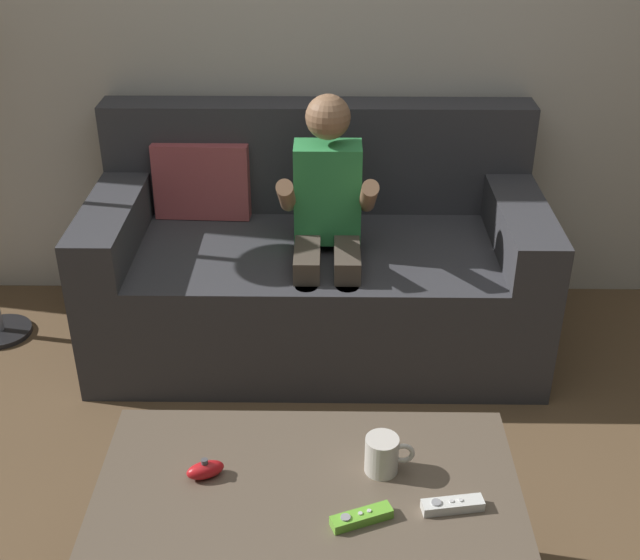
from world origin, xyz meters
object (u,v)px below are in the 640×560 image
person_seated_on_couch (327,223)px  game_remote_lime_near_edge (361,517)px  couch (314,265)px  nunchuk_red (205,470)px  coffee_table (308,504)px  game_remote_white_far_corner (452,505)px  coffee_mug (383,455)px

person_seated_on_couch → game_remote_lime_near_edge: size_ratio=7.03×
couch → nunchuk_red: 1.34m
coffee_table → nunchuk_red: (-0.24, 0.01, 0.10)m
game_remote_lime_near_edge → game_remote_white_far_corner: size_ratio=1.00×
game_remote_white_far_corner → couch: bearing=103.4°
coffee_table → game_remote_white_far_corner: bearing=-14.9°
game_remote_white_far_corner → coffee_mug: coffee_mug is taller
person_seated_on_couch → game_remote_lime_near_edge: (0.08, -1.26, -0.11)m
person_seated_on_couch → coffee_mug: 1.11m
coffee_table → game_remote_lime_near_edge: size_ratio=6.90×
person_seated_on_couch → game_remote_white_far_corner: (0.29, -1.22, -0.11)m
coffee_table → game_remote_lime_near_edge: (0.12, -0.13, 0.09)m
game_remote_lime_near_edge → nunchuk_red: 0.39m
game_remote_lime_near_edge → coffee_mug: coffee_mug is taller
coffee_table → coffee_mug: 0.22m
person_seated_on_couch → nunchuk_red: person_seated_on_couch is taller
couch → game_remote_lime_near_edge: (0.13, -1.45, 0.16)m
coffee_table → nunchuk_red: 0.26m
game_remote_white_far_corner → coffee_mug: size_ratio=1.22×
couch → game_remote_lime_near_edge: 1.46m
couch → person_seated_on_couch: bearing=-74.9°
coffee_table → coffee_mug: coffee_mug is taller
game_remote_white_far_corner → coffee_mug: 0.20m
couch → nunchuk_red: couch is taller
person_seated_on_couch → nunchuk_red: 1.17m
coffee_table → game_remote_white_far_corner: game_remote_white_far_corner is taller
person_seated_on_couch → game_remote_white_far_corner: size_ratio=7.00×
coffee_table → game_remote_white_far_corner: size_ratio=6.88×
game_remote_lime_near_edge → person_seated_on_couch: bearing=93.7°
couch → person_seated_on_couch: size_ratio=1.64×
coffee_table → nunchuk_red: nunchuk_red is taller
coffee_table → couch: bearing=90.4°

